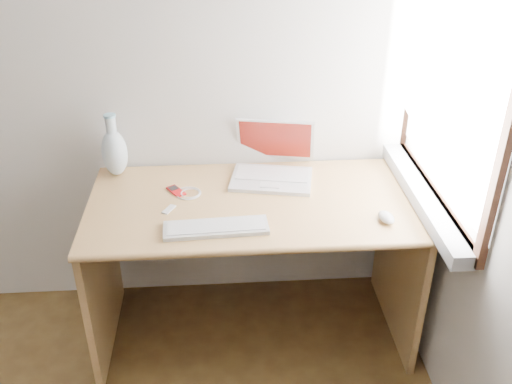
{
  "coord_description": "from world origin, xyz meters",
  "views": [
    {
      "loc": [
        0.84,
        -0.73,
        2.01
      ],
      "look_at": [
        0.99,
        1.35,
        0.81
      ],
      "focal_mm": 40.0,
      "sensor_mm": 36.0,
      "label": 1
    }
  ],
  "objects": [
    {
      "name": "laptop",
      "position": [
        1.07,
        1.6,
        0.8
      ],
      "size": [
        0.4,
        0.36,
        0.25
      ],
      "rotation": [
        0.0,
        0.0,
        -0.19
      ],
      "color": "white",
      "rests_on": "desk"
    },
    {
      "name": "ipod",
      "position": [
        0.64,
        1.48,
        0.75
      ],
      "size": [
        0.09,
        0.11,
        0.01
      ],
      "rotation": [
        0.0,
        0.0,
        0.58
      ],
      "color": "#A80B10",
      "rests_on": "desk"
    },
    {
      "name": "mouse",
      "position": [
        1.51,
        1.18,
        0.77
      ],
      "size": [
        0.07,
        0.1,
        0.03
      ],
      "primitive_type": "ellipsoid",
      "rotation": [
        0.0,
        0.0,
        0.16
      ],
      "color": "white",
      "rests_on": "desk"
    },
    {
      "name": "cable_coil",
      "position": [
        0.7,
        1.46,
        0.75
      ],
      "size": [
        0.13,
        0.13,
        0.01
      ],
      "primitive_type": "torus",
      "rotation": [
        0.0,
        0.0,
        -0.11
      ],
      "color": "silver",
      "rests_on": "desk"
    },
    {
      "name": "vase",
      "position": [
        0.36,
        1.66,
        0.87
      ],
      "size": [
        0.12,
        0.12,
        0.3
      ],
      "color": "silver",
      "rests_on": "desk"
    },
    {
      "name": "external_keyboard",
      "position": [
        0.82,
        1.16,
        0.76
      ],
      "size": [
        0.42,
        0.15,
        0.02
      ],
      "rotation": [
        0.0,
        0.0,
        0.05
      ],
      "color": "silver",
      "rests_on": "desk"
    },
    {
      "name": "window",
      "position": [
        1.72,
        1.3,
        1.28
      ],
      "size": [
        0.11,
        0.99,
        1.1
      ],
      "color": "white",
      "rests_on": "right_wall"
    },
    {
      "name": "back_wall",
      "position": [
        0.0,
        1.75,
        1.3
      ],
      "size": [
        3.5,
        0.04,
        2.6
      ],
      "primitive_type": "cube",
      "color": "beige",
      "rests_on": "floor"
    },
    {
      "name": "remote",
      "position": [
        0.62,
        1.33,
        0.75
      ],
      "size": [
        0.06,
        0.08,
        0.01
      ],
      "primitive_type": "cube",
      "rotation": [
        0.0,
        0.0,
        -0.49
      ],
      "color": "silver",
      "rests_on": "desk"
    },
    {
      "name": "desk",
      "position": [
        0.97,
        1.46,
        0.53
      ],
      "size": [
        1.42,
        0.71,
        0.75
      ],
      "color": "tan",
      "rests_on": "floor"
    }
  ]
}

